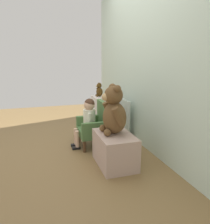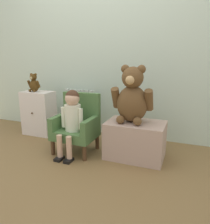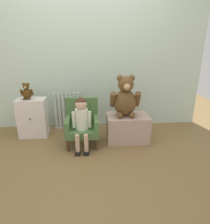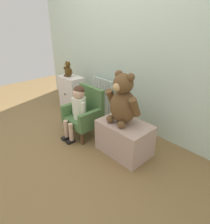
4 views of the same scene
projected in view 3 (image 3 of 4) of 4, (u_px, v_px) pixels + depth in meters
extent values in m
plane|color=brown|center=(84.00, 161.00, 2.43)|extent=(6.00, 6.00, 0.00)
cube|color=silver|center=(84.00, 53.00, 3.08)|extent=(3.80, 0.05, 2.40)
cylinder|color=silver|center=(56.00, 110.00, 3.23)|extent=(0.05, 0.05, 0.58)
cylinder|color=silver|center=(60.00, 110.00, 3.24)|extent=(0.05, 0.05, 0.58)
cylinder|color=silver|center=(63.00, 110.00, 3.24)|extent=(0.05, 0.05, 0.58)
cylinder|color=silver|center=(67.00, 110.00, 3.24)|extent=(0.05, 0.05, 0.58)
cylinder|color=silver|center=(71.00, 110.00, 3.25)|extent=(0.05, 0.05, 0.58)
cylinder|color=silver|center=(75.00, 110.00, 3.25)|extent=(0.05, 0.05, 0.58)
cylinder|color=silver|center=(79.00, 110.00, 3.25)|extent=(0.05, 0.05, 0.58)
cube|color=silver|center=(68.00, 127.00, 3.34)|extent=(0.43, 0.05, 0.02)
cube|color=silver|center=(33.00, 118.00, 2.98)|extent=(0.41, 0.25, 0.58)
sphere|color=#4C3823|center=(30.00, 119.00, 2.84)|extent=(0.02, 0.02, 0.02)
cube|color=#4B713E|center=(82.00, 131.00, 2.74)|extent=(0.44, 0.38, 0.10)
cube|color=#4B713E|center=(82.00, 110.00, 2.81)|extent=(0.44, 0.06, 0.38)
cube|color=#4B713E|center=(68.00, 123.00, 2.68)|extent=(0.06, 0.38, 0.14)
cube|color=#4B713E|center=(96.00, 122.00, 2.71)|extent=(0.06, 0.38, 0.14)
cylinder|color=#4C331E|center=(68.00, 145.00, 2.62)|extent=(0.04, 0.04, 0.16)
cylinder|color=#4C331E|center=(97.00, 144.00, 2.64)|extent=(0.04, 0.04, 0.16)
cylinder|color=#4C331E|center=(70.00, 135.00, 2.92)|extent=(0.04, 0.04, 0.16)
cylinder|color=#4C331E|center=(96.00, 134.00, 2.94)|extent=(0.04, 0.04, 0.16)
cylinder|color=silver|center=(82.00, 119.00, 2.63)|extent=(0.17, 0.17, 0.28)
sphere|color=#D8AD8E|center=(81.00, 104.00, 2.56)|extent=(0.15, 0.15, 0.15)
sphere|color=#472D1E|center=(81.00, 103.00, 2.56)|extent=(0.14, 0.14, 0.14)
cylinder|color=#D8AD8E|center=(78.00, 143.00, 2.54)|extent=(0.06, 0.06, 0.23)
cube|color=black|center=(78.00, 153.00, 2.56)|extent=(0.07, 0.11, 0.03)
cylinder|color=#D8AD8E|center=(86.00, 143.00, 2.54)|extent=(0.06, 0.06, 0.23)
cube|color=black|center=(86.00, 153.00, 2.57)|extent=(0.07, 0.11, 0.03)
cylinder|color=silver|center=(74.00, 120.00, 2.61)|extent=(0.04, 0.04, 0.22)
cylinder|color=silver|center=(90.00, 119.00, 2.62)|extent=(0.04, 0.04, 0.22)
cube|color=tan|center=(127.00, 128.00, 2.88)|extent=(0.59, 0.39, 0.38)
ellipsoid|color=brown|center=(125.00, 103.00, 2.77)|extent=(0.31, 0.27, 0.37)
sphere|color=brown|center=(126.00, 84.00, 2.66)|extent=(0.21, 0.21, 0.21)
sphere|color=tan|center=(127.00, 87.00, 2.58)|extent=(0.09, 0.09, 0.09)
sphere|color=brown|center=(120.00, 78.00, 2.64)|extent=(0.09, 0.09, 0.09)
sphere|color=brown|center=(132.00, 78.00, 2.65)|extent=(0.09, 0.09, 0.09)
cylinder|color=brown|center=(113.00, 99.00, 2.72)|extent=(0.08, 0.16, 0.23)
cylinder|color=brown|center=(137.00, 99.00, 2.74)|extent=(0.08, 0.16, 0.23)
sphere|color=brown|center=(120.00, 115.00, 2.70)|extent=(0.09, 0.09, 0.09)
sphere|color=brown|center=(132.00, 115.00, 2.71)|extent=(0.09, 0.09, 0.09)
ellipsoid|color=#4A3112|center=(27.00, 94.00, 2.85)|extent=(0.13, 0.11, 0.15)
sphere|color=#4A3112|center=(26.00, 86.00, 2.81)|extent=(0.09, 0.09, 0.09)
sphere|color=tan|center=(25.00, 87.00, 2.77)|extent=(0.04, 0.04, 0.04)
sphere|color=#4A3112|center=(23.00, 84.00, 2.80)|extent=(0.04, 0.04, 0.04)
sphere|color=#4A3112|center=(28.00, 84.00, 2.80)|extent=(0.04, 0.04, 0.04)
cylinder|color=#4A3112|center=(22.00, 92.00, 2.83)|extent=(0.03, 0.07, 0.09)
cylinder|color=#4A3112|center=(32.00, 92.00, 2.84)|extent=(0.03, 0.07, 0.09)
sphere|color=#4A3112|center=(24.00, 99.00, 2.82)|extent=(0.04, 0.04, 0.04)
sphere|color=#4A3112|center=(29.00, 99.00, 2.83)|extent=(0.04, 0.04, 0.04)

